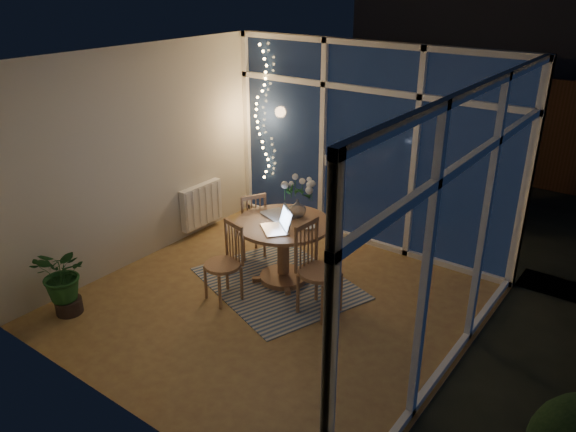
% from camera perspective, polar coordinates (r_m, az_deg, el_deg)
% --- Properties ---
extents(floor, '(4.00, 4.00, 0.00)m').
position_cam_1_polar(floor, '(6.21, -1.51, -8.94)').
color(floor, brown).
rests_on(floor, ground).
extents(ceiling, '(4.00, 4.00, 0.00)m').
position_cam_1_polar(ceiling, '(5.29, -1.82, 15.54)').
color(ceiling, white).
rests_on(ceiling, wall_back).
extents(wall_back, '(4.00, 0.04, 2.60)m').
position_cam_1_polar(wall_back, '(7.21, 8.23, 6.94)').
color(wall_back, beige).
rests_on(wall_back, floor).
extents(wall_front, '(4.00, 0.04, 2.60)m').
position_cam_1_polar(wall_front, '(4.37, -18.04, -5.51)').
color(wall_front, beige).
rests_on(wall_front, floor).
extents(wall_left, '(0.04, 4.00, 2.60)m').
position_cam_1_polar(wall_left, '(6.97, -14.81, 5.78)').
color(wall_left, beige).
rests_on(wall_left, floor).
extents(wall_right, '(0.04, 4.00, 2.60)m').
position_cam_1_polar(wall_right, '(4.76, 17.74, -3.01)').
color(wall_right, beige).
rests_on(wall_right, floor).
extents(window_wall_back, '(4.00, 0.10, 2.60)m').
position_cam_1_polar(window_wall_back, '(7.18, 8.07, 6.87)').
color(window_wall_back, white).
rests_on(window_wall_back, floor).
extents(window_wall_right, '(0.10, 4.00, 2.60)m').
position_cam_1_polar(window_wall_right, '(4.77, 17.29, -2.89)').
color(window_wall_right, white).
rests_on(window_wall_right, floor).
extents(radiator, '(0.10, 0.70, 0.58)m').
position_cam_1_polar(radiator, '(7.79, -8.79, 1.13)').
color(radiator, white).
rests_on(radiator, wall_left).
extents(fairy_lights, '(0.24, 0.10, 1.85)m').
position_cam_1_polar(fairy_lights, '(7.95, -2.75, 10.38)').
color(fairy_lights, '#E6B25C').
rests_on(fairy_lights, window_wall_back).
extents(garden_patio, '(12.00, 6.00, 0.10)m').
position_cam_1_polar(garden_patio, '(10.11, 18.52, 2.69)').
color(garden_patio, black).
rests_on(garden_patio, ground).
extents(garden_fence, '(11.00, 0.08, 1.80)m').
position_cam_1_polar(garden_fence, '(10.44, 17.51, 9.01)').
color(garden_fence, '#3D2716').
rests_on(garden_fence, ground).
extents(neighbour_roof, '(7.00, 3.00, 2.20)m').
position_cam_1_polar(neighbour_roof, '(13.00, 24.28, 16.63)').
color(neighbour_roof, '#34373F').
rests_on(neighbour_roof, ground).
extents(garden_shrubs, '(0.90, 0.90, 0.90)m').
position_cam_1_polar(garden_shrubs, '(9.01, 7.76, 4.68)').
color(garden_shrubs, black).
rests_on(garden_shrubs, ground).
extents(rug, '(2.15, 1.94, 0.01)m').
position_cam_1_polar(rug, '(6.59, -0.99, -6.81)').
color(rug, beige).
rests_on(rug, floor).
extents(dining_table, '(1.40, 1.40, 0.75)m').
position_cam_1_polar(dining_table, '(6.48, -0.48, -3.65)').
color(dining_table, '#906041').
rests_on(dining_table, floor).
extents(chair_left, '(0.56, 0.56, 0.89)m').
position_cam_1_polar(chair_left, '(7.05, -3.94, -0.71)').
color(chair_left, '#906041').
rests_on(chair_left, floor).
extents(chair_right, '(0.50, 0.50, 1.02)m').
position_cam_1_polar(chair_right, '(5.83, 3.27, -5.49)').
color(chair_right, '#906041').
rests_on(chair_right, floor).
extents(chair_front, '(0.50, 0.50, 0.90)m').
position_cam_1_polar(chair_front, '(6.12, -6.67, -4.78)').
color(chair_front, '#906041').
rests_on(chair_front, floor).
extents(laptop, '(0.47, 0.46, 0.26)m').
position_cam_1_polar(laptop, '(6.08, -1.38, -0.32)').
color(laptop, silver).
rests_on(laptop, dining_table).
extents(flower_vase, '(0.26, 0.26, 0.21)m').
position_cam_1_polar(flower_vase, '(6.43, 0.96, 0.81)').
color(flower_vase, silver).
rests_on(flower_vase, dining_table).
extents(bowl, '(0.19, 0.19, 0.04)m').
position_cam_1_polar(bowl, '(6.15, 2.12, -1.16)').
color(bowl, white).
rests_on(bowl, dining_table).
extents(newspapers, '(0.42, 0.39, 0.02)m').
position_cam_1_polar(newspapers, '(6.48, -1.14, 0.10)').
color(newspapers, silver).
rests_on(newspapers, dining_table).
extents(phone, '(0.12, 0.09, 0.01)m').
position_cam_1_polar(phone, '(6.30, -0.72, -0.68)').
color(phone, black).
rests_on(phone, dining_table).
extents(potted_plant, '(0.63, 0.58, 0.76)m').
position_cam_1_polar(potted_plant, '(6.32, -21.75, -6.18)').
color(potted_plant, '#1B4D20').
rests_on(potted_plant, floor).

